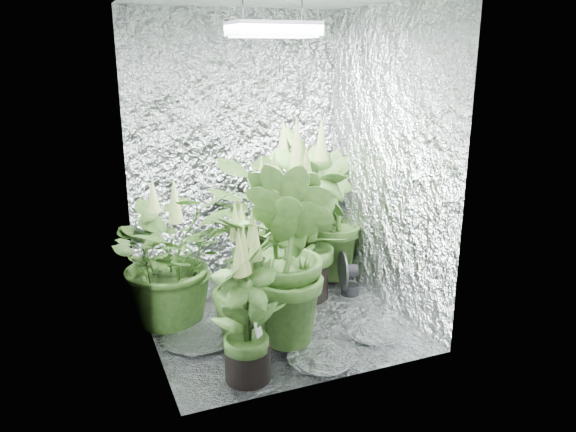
% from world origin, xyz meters
% --- Properties ---
extents(ground, '(1.60, 1.60, 0.00)m').
position_xyz_m(ground, '(0.00, 0.00, 0.00)').
color(ground, silver).
rests_on(ground, ground).
extents(walls, '(1.62, 1.62, 2.00)m').
position_xyz_m(walls, '(0.00, 0.00, 1.00)').
color(walls, silver).
rests_on(walls, ground).
extents(grow_lamp, '(0.50, 0.30, 0.22)m').
position_xyz_m(grow_lamp, '(0.00, 0.00, 1.83)').
color(grow_lamp, gray).
rests_on(grow_lamp, ceiling).
extents(plant_a, '(0.99, 0.99, 0.97)m').
position_xyz_m(plant_a, '(-0.64, 0.17, 0.46)').
color(plant_a, black).
rests_on(plant_a, ground).
extents(plant_b, '(0.84, 0.84, 1.29)m').
position_xyz_m(plant_b, '(0.33, 0.23, 0.60)').
color(plant_b, black).
rests_on(plant_b, ground).
extents(plant_c, '(0.70, 0.70, 1.05)m').
position_xyz_m(plant_c, '(0.62, 0.49, 0.48)').
color(plant_c, black).
rests_on(plant_c, ground).
extents(plant_d, '(0.62, 0.62, 0.87)m').
position_xyz_m(plant_d, '(-0.26, -0.23, 0.40)').
color(plant_d, black).
rests_on(plant_d, ground).
extents(plant_e, '(1.04, 1.04, 1.04)m').
position_xyz_m(plant_e, '(0.08, 0.30, 0.50)').
color(plant_e, black).
rests_on(plant_e, ground).
extents(plant_f, '(0.59, 0.59, 0.88)m').
position_xyz_m(plant_f, '(-0.39, -0.61, 0.40)').
color(plant_f, black).
rests_on(plant_f, ground).
extents(plant_g, '(0.79, 0.79, 1.21)m').
position_xyz_m(plant_g, '(-0.04, -0.32, 0.57)').
color(plant_g, black).
rests_on(plant_g, ground).
extents(circulation_fan, '(0.16, 0.29, 0.33)m').
position_xyz_m(circulation_fan, '(0.61, 0.15, 0.14)').
color(circulation_fan, black).
rests_on(circulation_fan, ground).
extents(plant_label, '(0.06, 0.06, 0.09)m').
position_xyz_m(plant_label, '(-0.34, -0.64, 0.30)').
color(plant_label, white).
rests_on(plant_label, plant_f).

